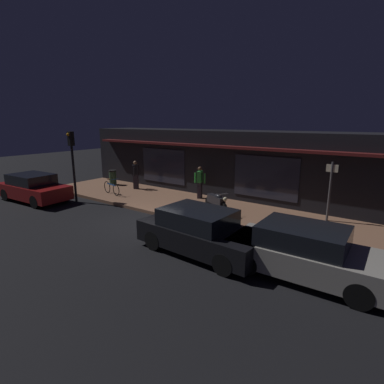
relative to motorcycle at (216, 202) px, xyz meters
The scene contains 13 objects.
ground_plane 3.31m from the motorcycle, 128.08° to the right, with size 60.00×60.00×0.00m, color black.
sidewalk_slab 2.13m from the motorcycle, 167.43° to the left, with size 18.00×4.00×0.15m, color #8C6047.
storefront_building 4.48m from the motorcycle, 117.56° to the left, with size 18.00×3.30×3.60m.
motorcycle is the anchor object (origin of this frame).
bicycle_parked 6.50m from the motorcycle, behind, with size 1.64×0.47×0.91m.
person_photographer 6.55m from the motorcycle, 168.43° to the left, with size 0.44×0.57×1.67m.
person_bystander 2.68m from the motorcycle, 140.42° to the left, with size 0.61×0.43×1.67m.
sign_post 4.64m from the motorcycle, 22.22° to the left, with size 0.44×0.09×2.40m.
trash_bin 8.57m from the motorcycle, behind, with size 0.48×0.48×0.93m.
traffic_light_pole 7.69m from the motorcycle, 162.46° to the right, with size 0.24×0.33×3.60m.
parked_car_near 9.71m from the motorcycle, 159.52° to the right, with size 4.20×2.02×1.42m.
parked_car_far 3.87m from the motorcycle, 66.26° to the right, with size 4.18×1.95×1.42m.
parked_car_across 5.68m from the motorcycle, 33.97° to the right, with size 4.13×1.84×1.42m.
Camera 1 is at (8.61, -8.40, 4.11)m, focal length 28.16 mm.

